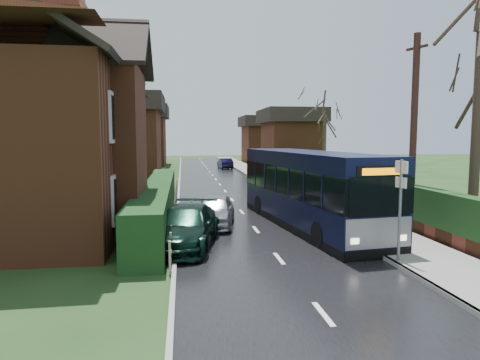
{
  "coord_description": "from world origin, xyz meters",
  "views": [
    {
      "loc": [
        -2.79,
        -14.05,
        3.59
      ],
      "look_at": [
        -0.41,
        3.61,
        1.8
      ],
      "focal_mm": 32.0,
      "sensor_mm": 36.0,
      "label": 1
    }
  ],
  "objects": [
    {
      "name": "ground",
      "position": [
        0.0,
        0.0,
        0.0
      ],
      "size": [
        140.0,
        140.0,
        0.0
      ],
      "primitive_type": "plane",
      "color": "#2D4E21",
      "rests_on": "ground"
    },
    {
      "name": "road",
      "position": [
        0.0,
        10.0,
        0.01
      ],
      "size": [
        6.0,
        100.0,
        0.02
      ],
      "primitive_type": "cube",
      "color": "black",
      "rests_on": "ground"
    },
    {
      "name": "pavement",
      "position": [
        4.25,
        10.0,
        0.07
      ],
      "size": [
        2.5,
        100.0,
        0.14
      ],
      "primitive_type": "cube",
      "color": "slate",
      "rests_on": "ground"
    },
    {
      "name": "kerb_right",
      "position": [
        3.05,
        10.0,
        0.07
      ],
      "size": [
        0.12,
        100.0,
        0.14
      ],
      "primitive_type": "cube",
      "color": "gray",
      "rests_on": "ground"
    },
    {
      "name": "kerb_left",
      "position": [
        -3.05,
        10.0,
        0.05
      ],
      "size": [
        0.12,
        100.0,
        0.1
      ],
      "primitive_type": "cube",
      "color": "gray",
      "rests_on": "ground"
    },
    {
      "name": "front_hedge",
      "position": [
        -3.9,
        5.0,
        0.8
      ],
      "size": [
        1.2,
        16.0,
        1.6
      ],
      "primitive_type": "cube",
      "color": "black",
      "rests_on": "ground"
    },
    {
      "name": "picket_fence",
      "position": [
        -3.15,
        5.0,
        0.45
      ],
      "size": [
        0.1,
        16.0,
        0.9
      ],
      "primitive_type": null,
      "color": "gray",
      "rests_on": "ground"
    },
    {
      "name": "right_wall_hedge",
      "position": [
        5.8,
        10.0,
        1.02
      ],
      "size": [
        0.6,
        50.0,
        1.8
      ],
      "color": "brown",
      "rests_on": "ground"
    },
    {
      "name": "brick_house",
      "position": [
        -8.73,
        4.78,
        4.38
      ],
      "size": [
        9.3,
        14.6,
        10.3
      ],
      "color": "brown",
      "rests_on": "ground"
    },
    {
      "name": "bus",
      "position": [
        2.21,
        2.36,
        1.5
      ],
      "size": [
        3.54,
        10.15,
        3.02
      ],
      "rotation": [
        0.0,
        0.0,
        0.13
      ],
      "color": "black",
      "rests_on": "ground"
    },
    {
      "name": "car_silver",
      "position": [
        -1.5,
        3.07,
        0.63
      ],
      "size": [
        2.06,
        3.89,
        1.26
      ],
      "primitive_type": "imported",
      "rotation": [
        0.0,
        0.0,
        -0.16
      ],
      "color": "silver",
      "rests_on": "ground"
    },
    {
      "name": "car_green",
      "position": [
        -2.72,
        -0.13,
        0.66
      ],
      "size": [
        2.75,
        4.84,
        1.32
      ],
      "primitive_type": "imported",
      "rotation": [
        0.0,
        0.0,
        -0.21
      ],
      "color": "black",
      "rests_on": "ground"
    },
    {
      "name": "car_distant",
      "position": [
        2.0,
        34.14,
        0.61
      ],
      "size": [
        1.6,
        3.8,
        1.22
      ],
      "primitive_type": "imported",
      "rotation": [
        0.0,
        0.0,
        3.22
      ],
      "color": "black",
      "rests_on": "ground"
    },
    {
      "name": "bus_stop_sign",
      "position": [
        3.2,
        -3.0,
        1.96
      ],
      "size": [
        0.16,
        0.45,
        2.98
      ],
      "rotation": [
        0.0,
        0.0,
        0.22
      ],
      "color": "slate",
      "rests_on": "ground"
    },
    {
      "name": "telegraph_pole",
      "position": [
        5.8,
        1.01,
        3.74
      ],
      "size": [
        0.37,
        0.93,
        7.39
      ],
      "rotation": [
        0.0,
        0.0,
        0.3
      ],
      "color": "black",
      "rests_on": "ground"
    },
    {
      "name": "tree_right_far",
      "position": [
        9.0,
        20.49,
        5.86
      ],
      "size": [
        4.06,
        4.06,
        7.85
      ],
      "color": "#392D22",
      "rests_on": "ground"
    },
    {
      "name": "tree_house_side",
      "position": [
        -9.02,
        12.0,
        8.03
      ],
      "size": [
        4.73,
        4.73,
        10.74
      ],
      "color": "#362B20",
      "rests_on": "ground"
    }
  ]
}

